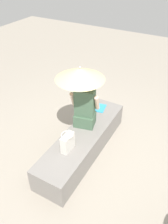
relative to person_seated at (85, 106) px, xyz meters
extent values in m
plane|color=#9E9384|center=(-0.22, -0.09, -0.81)|extent=(14.00, 14.00, 0.00)
cube|color=gray|center=(-0.22, -0.09, -0.60)|extent=(2.16, 0.57, 0.43)
cube|color=#47664C|center=(0.00, 0.00, -0.28)|extent=(0.35, 0.40, 0.22)
cube|color=#47664C|center=(0.00, 0.00, 0.07)|extent=(0.27, 0.36, 0.48)
sphere|color=beige|center=(0.00, 0.00, 0.41)|extent=(0.20, 0.20, 0.20)
cylinder|color=beige|center=(-0.05, 0.19, 0.10)|extent=(0.21, 0.12, 0.32)
cylinder|color=beige|center=(0.05, -0.19, 0.10)|extent=(0.21, 0.12, 0.32)
cylinder|color=#B7B7BC|center=(-0.04, 0.06, 0.14)|extent=(0.02, 0.02, 1.06)
cone|color=#DBBC7F|center=(-0.04, 0.06, 0.59)|extent=(0.77, 0.77, 0.17)
sphere|color=#B7B7BC|center=(-0.04, 0.06, 0.69)|extent=(0.03, 0.03, 0.03)
cube|color=silver|center=(-0.66, -0.07, -0.25)|extent=(0.25, 0.11, 0.28)
torus|color=silver|center=(-0.66, -0.07, -0.09)|extent=(0.18, 0.18, 0.01)
cube|color=#339ED1|center=(0.56, -0.01, -0.38)|extent=(0.31, 0.24, 0.01)
camera|label=1|loc=(-2.69, -1.50, 2.14)|focal=36.47mm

